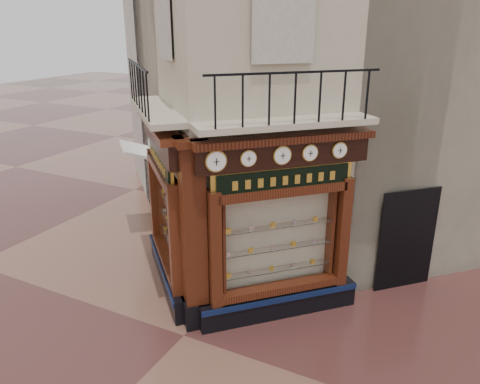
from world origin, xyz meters
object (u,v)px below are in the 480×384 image
Objects in this scene: clock_e at (339,150)px; signboard_right at (284,179)px; clock_a at (216,161)px; signboard_left at (160,160)px; clock_c at (282,155)px; corner_pilaster at (194,239)px; clock_d at (310,153)px; clock_b at (248,158)px; awning at (143,232)px.

clock_e is 0.16× the size of signboard_right.
clock_a reaches higher than signboard_left.
signboard_right is at bearing 47.50° from clock_c.
clock_a is (0.56, -0.04, 1.67)m from corner_pilaster.
clock_d is 0.17× the size of signboard_left.
clock_e is 1.23m from signboard_right.
signboard_right is at bearing 166.77° from clock_d.
corner_pilaster reaches higher than clock_c.
corner_pilaster is 2.81m from clock_d.
clock_b reaches higher than signboard_left.
clock_a is 1.22× the size of clock_d.
clock_e reaches higher than signboard_right.
clock_b is at bearing 0.00° from clock_a.
corner_pilaster is 9.74× the size of clock_a.
awning is at bearing 3.29° from signboard_left.
signboard_left is (-2.93, 0.15, -0.52)m from clock_c.
clock_d reaches higher than signboard_left.
clock_e is 0.16× the size of signboard_left.
clock_c is at bearing -158.21° from awning.
clock_d is at bearing -10.89° from corner_pilaster.
clock_a is at bearing -49.37° from corner_pilaster.
clock_c reaches higher than clock_d.
signboard_right is at bearing 4.57° from clock_a.
clock_b is 0.22× the size of awning.
clock_b is 0.87× the size of clock_c.
clock_d is at bearing 0.00° from clock_a.
corner_pilaster is 1.88× the size of signboard_right.
corner_pilaster is at bearing -174.23° from awning.
signboard_left is at bearing 100.25° from corner_pilaster.
corner_pilaster is at bearing 156.44° from clock_b.
corner_pilaster is 12.11× the size of clock_e.
clock_c reaches higher than signboard_right.
corner_pilaster reaches higher than clock_d.
clock_e is 7.30m from awning.
clock_a reaches higher than clock_c.
clock_e is at bearing 0.00° from clock_a.
clock_e is at bearing 0.00° from clock_c.
clock_d is (0.88, 0.88, 0.00)m from clock_b.
awning is 0.73× the size of signboard_left.
clock_d is (1.87, 1.27, 1.67)m from corner_pilaster.
clock_d reaches higher than clock_e.
signboard_right is (0.90, 1.06, -0.52)m from clock_a.
clock_a is at bearing -180.00° from clock_b.
clock_d is at bearing 0.00° from clock_c.
clock_a reaches higher than clock_e.
clock_a is 1.24× the size of clock_e.
clock_d is (1.31, 1.31, 0.00)m from clock_a.
corner_pilaster is 5.34m from awning.
awning is 0.69× the size of signboard_right.
signboard_left is at bearing 139.36° from clock_d.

